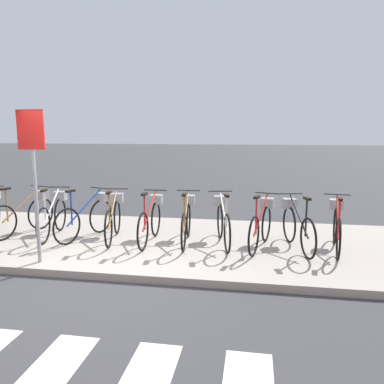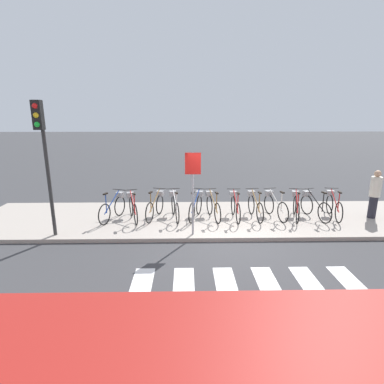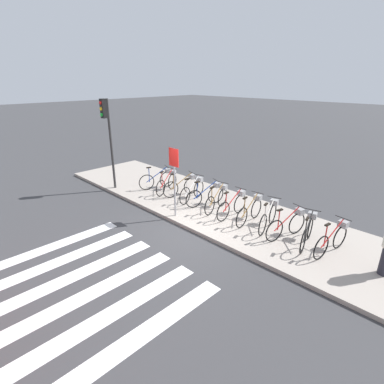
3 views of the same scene
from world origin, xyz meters
name	(u,v)px [view 1 (image 1 of 3)]	position (x,y,z in m)	size (l,w,h in m)	color
ground_plane	(98,281)	(0.00, 0.00, 0.00)	(120.00, 120.00, 0.00)	#38383A
sidewalk	(136,241)	(0.00, 1.84, 0.06)	(16.79, 3.67, 0.12)	#9E9389
parked_bicycle_2	(26,212)	(-2.32, 1.84, 0.56)	(0.58, 1.59, 1.00)	black
parked_bicycle_3	(54,214)	(-1.68, 1.78, 0.56)	(0.48, 1.61, 1.00)	black
parked_bicycle_4	(88,215)	(-0.95, 1.78, 0.56)	(0.62, 1.57, 1.00)	black
parked_bicycle_5	(114,217)	(-0.40, 1.74, 0.56)	(0.50, 1.61, 1.00)	black
parked_bicycle_6	(151,219)	(0.35, 1.70, 0.56)	(0.46, 1.63, 1.00)	black
parked_bicycle_7	(187,219)	(1.03, 1.76, 0.56)	(0.46, 1.63, 1.00)	black
parked_bicycle_8	(223,220)	(1.70, 1.78, 0.56)	(0.53, 1.60, 1.00)	black
parked_bicycle_9	(262,223)	(2.41, 1.70, 0.56)	(0.56, 1.59, 1.00)	black
parked_bicycle_10	(296,224)	(3.02, 1.71, 0.56)	(0.55, 1.60, 1.00)	black
parked_bicycle_11	(337,225)	(3.71, 1.75, 0.56)	(0.46, 1.62, 1.00)	black
sign_post	(33,161)	(-1.10, 0.29, 1.75)	(0.44, 0.07, 2.39)	#99999E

